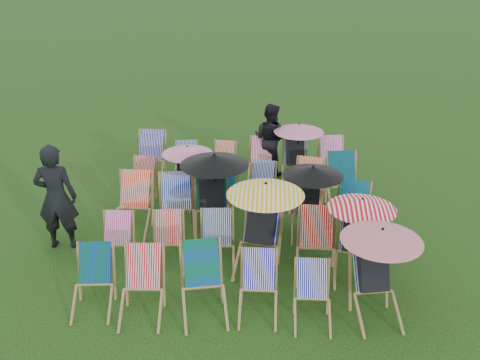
# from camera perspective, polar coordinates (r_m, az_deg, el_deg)

# --- Properties ---
(ground) EXTENTS (100.00, 100.00, 0.00)m
(ground) POSITION_cam_1_polar(r_m,az_deg,el_deg) (9.79, -0.13, -5.82)
(ground) COLOR black
(ground) RESTS_ON ground
(deckchair_0) EXTENTS (0.65, 0.86, 0.88)m
(deckchair_0) POSITION_cam_1_polar(r_m,az_deg,el_deg) (8.07, -15.47, -10.46)
(deckchair_0) COLOR #977446
(deckchair_0) RESTS_ON ground
(deckchair_1) EXTENTS (0.65, 0.89, 0.94)m
(deckchair_1) POSITION_cam_1_polar(r_m,az_deg,el_deg) (7.78, -10.47, -11.16)
(deckchair_1) COLOR #977446
(deckchair_1) RESTS_ON ground
(deckchair_2) EXTENTS (0.82, 1.01, 0.98)m
(deckchair_2) POSITION_cam_1_polar(r_m,az_deg,el_deg) (7.68, -3.92, -11.08)
(deckchair_2) COLOR #977446
(deckchair_2) RESTS_ON ground
(deckchair_3) EXTENTS (0.57, 0.80, 0.86)m
(deckchair_3) POSITION_cam_1_polar(r_m,az_deg,el_deg) (7.69, 1.97, -11.47)
(deckchair_3) COLOR #977446
(deckchair_3) RESTS_ON ground
(deckchair_4) EXTENTS (0.54, 0.75, 0.81)m
(deckchair_4) POSITION_cam_1_polar(r_m,az_deg,el_deg) (7.64, 7.77, -12.27)
(deckchair_4) COLOR #977446
(deckchair_4) RESTS_ON ground
(deckchair_5) EXTENTS (1.13, 1.23, 1.34)m
(deckchair_5) POSITION_cam_1_polar(r_m,az_deg,el_deg) (7.75, 14.45, -9.57)
(deckchair_5) COLOR #977446
(deckchair_5) RESTS_ON ground
(deckchair_6) EXTENTS (0.56, 0.78, 0.83)m
(deckchair_6) POSITION_cam_1_polar(r_m,az_deg,el_deg) (8.96, -13.16, -6.59)
(deckchair_6) COLOR #977446
(deckchair_6) RESTS_ON ground
(deckchair_7) EXTENTS (0.64, 0.83, 0.84)m
(deckchair_7) POSITION_cam_1_polar(r_m,az_deg,el_deg) (8.80, -7.71, -6.67)
(deckchair_7) COLOR #977446
(deckchair_7) RESTS_ON ground
(deckchair_8) EXTENTS (0.65, 0.86, 0.89)m
(deckchair_8) POSITION_cam_1_polar(r_m,az_deg,el_deg) (8.66, -2.45, -6.82)
(deckchair_8) COLOR #977446
(deckchair_8) RESTS_ON ground
(deckchair_9) EXTENTS (1.23, 1.31, 1.46)m
(deckchair_9) POSITION_cam_1_polar(r_m,az_deg,el_deg) (8.52, 2.19, -4.86)
(deckchair_9) COLOR #977446
(deckchair_9) RESTS_ON ground
(deckchair_10) EXTENTS (0.70, 0.95, 1.00)m
(deckchair_10) POSITION_cam_1_polar(r_m,az_deg,el_deg) (8.59, 8.16, -6.96)
(deckchair_10) COLOR #977446
(deckchair_10) RESTS_ON ground
(deckchair_11) EXTENTS (1.07, 1.14, 1.27)m
(deckchair_11) POSITION_cam_1_polar(r_m,az_deg,el_deg) (8.62, 12.31, -5.84)
(deckchair_11) COLOR #977446
(deckchair_11) RESTS_ON ground
(deckchair_12) EXTENTS (0.70, 0.96, 1.02)m
(deckchair_12) POSITION_cam_1_polar(r_m,az_deg,el_deg) (9.88, -11.44, -2.66)
(deckchair_12) COLOR #977446
(deckchair_12) RESTS_ON ground
(deckchair_13) EXTENTS (0.82, 1.04, 1.02)m
(deckchair_13) POSITION_cam_1_polar(r_m,az_deg,el_deg) (9.69, -6.77, -2.89)
(deckchair_13) COLOR #977446
(deckchair_13) RESTS_ON ground
(deckchair_14) EXTENTS (1.23, 1.32, 1.46)m
(deckchair_14) POSITION_cam_1_polar(r_m,az_deg,el_deg) (9.57, -2.94, -1.38)
(deckchair_14) COLOR #977446
(deckchair_14) RESTS_ON ground
(deckchair_15) EXTENTS (0.71, 0.90, 0.90)m
(deckchair_15) POSITION_cam_1_polar(r_m,az_deg,el_deg) (9.58, 2.93, -3.48)
(deckchair_15) COLOR #977446
(deckchair_15) RESTS_ON ground
(deckchair_16) EXTENTS (1.08, 1.13, 1.28)m
(deckchair_16) POSITION_cam_1_polar(r_m,az_deg,el_deg) (9.58, 7.38, -2.14)
(deckchair_16) COLOR #977446
(deckchair_16) RESTS_ON ground
(deckchair_17) EXTENTS (0.81, 1.00, 0.97)m
(deckchair_17) POSITION_cam_1_polar(r_m,az_deg,el_deg) (9.62, 11.81, -3.65)
(deckchair_17) COLOR #977446
(deckchair_17) RESTS_ON ground
(deckchair_18) EXTENTS (0.67, 0.85, 0.85)m
(deckchair_18) POSITION_cam_1_polar(r_m,az_deg,el_deg) (10.96, -10.57, -0.24)
(deckchair_18) COLOR #977446
(deckchair_18) RESTS_ON ground
(deckchair_19) EXTENTS (1.01, 1.08, 1.20)m
(deckchair_19) POSITION_cam_1_polar(r_m,az_deg,el_deg) (10.69, -5.90, 0.63)
(deckchair_19) COLOR #977446
(deckchair_19) RESTS_ON ground
(deckchair_20) EXTENTS (0.62, 0.81, 0.83)m
(deckchair_20) POSITION_cam_1_polar(r_m,az_deg,el_deg) (10.62, -1.83, -0.73)
(deckchair_20) COLOR #977446
(deckchair_20) RESTS_ON ground
(deckchair_21) EXTENTS (0.66, 0.84, 0.84)m
(deckchair_21) POSITION_cam_1_polar(r_m,az_deg,el_deg) (10.60, 2.25, -0.73)
(deckchair_21) COLOR #977446
(deckchair_21) RESTS_ON ground
(deckchair_22) EXTENTS (0.76, 0.94, 0.92)m
(deckchair_22) POSITION_cam_1_polar(r_m,az_deg,el_deg) (10.64, 7.18, -0.60)
(deckchair_22) COLOR #977446
(deckchair_22) RESTS_ON ground
(deckchair_23) EXTENTS (0.79, 1.02, 1.03)m
(deckchair_23) POSITION_cam_1_polar(r_m,az_deg,el_deg) (10.72, 11.08, -0.36)
(deckchair_23) COLOR #977446
(deckchair_23) RESTS_ON ground
(deckchair_24) EXTENTS (0.70, 0.96, 1.02)m
(deckchair_24) POSITION_cam_1_polar(r_m,az_deg,el_deg) (11.93, -9.66, 2.36)
(deckchair_24) COLOR #977446
(deckchair_24) RESTS_ON ground
(deckchair_25) EXTENTS (0.62, 0.80, 0.81)m
(deckchair_25) POSITION_cam_1_polar(r_m,az_deg,el_deg) (11.80, -5.70, 1.82)
(deckchair_25) COLOR #977446
(deckchair_25) RESTS_ON ground
(deckchair_26) EXTENTS (0.64, 0.82, 0.82)m
(deckchair_26) POSITION_cam_1_polar(r_m,az_deg,el_deg) (11.70, -1.90, 1.76)
(deckchair_26) COLOR #977446
(deckchair_26) RESTS_ON ground
(deckchair_27) EXTENTS (0.61, 0.84, 0.90)m
(deckchair_27) POSITION_cam_1_polar(r_m,az_deg,el_deg) (11.74, 2.27, 2.03)
(deckchair_27) COLOR #977446
(deckchair_27) RESTS_ON ground
(deckchair_28) EXTENTS (1.08, 1.11, 1.28)m
(deckchair_28) POSITION_cam_1_polar(r_m,az_deg,el_deg) (11.67, 6.00, 2.96)
(deckchair_28) COLOR #977446
(deckchair_28) RESTS_ON ground
(deckchair_29) EXTENTS (0.72, 0.93, 0.94)m
(deckchair_29) POSITION_cam_1_polar(r_m,az_deg,el_deg) (11.80, 9.94, 1.90)
(deckchair_29) COLOR #977446
(deckchair_29) RESTS_ON ground
(person_left) EXTENTS (0.73, 0.51, 1.89)m
(person_left) POSITION_cam_1_polar(r_m,az_deg,el_deg) (9.52, -19.01, -1.76)
(person_left) COLOR black
(person_left) RESTS_ON ground
(person_rear) EXTENTS (0.98, 0.91, 1.62)m
(person_rear) POSITION_cam_1_polar(r_m,az_deg,el_deg) (12.03, 3.21, 4.43)
(person_rear) COLOR black
(person_rear) RESTS_ON ground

